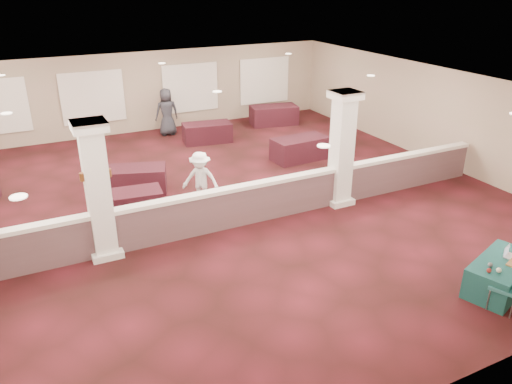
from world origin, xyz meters
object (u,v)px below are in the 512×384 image
far_table_front_center (134,180)px  far_table_back_right (274,115)px  conf_chair_side (512,284)px  far_table_back_center (207,133)px  far_table_front_right (300,149)px  near_table (500,275)px  attendee_b (201,180)px  attendee_c (343,126)px  far_table_front_left (130,204)px  attendee_d (167,112)px

far_table_front_center → far_table_back_right: (7.20, 4.61, 0.02)m
conf_chair_side → far_table_back_center: 12.58m
far_table_back_center → far_table_front_right: bearing=-56.6°
near_table → far_table_back_center: bearing=79.4°
far_table_back_right → attendee_b: (-5.77, -6.47, 0.40)m
far_table_front_right → attendee_b: 4.96m
far_table_back_center → attendee_c: bearing=-36.8°
near_table → far_table_front_left: (-6.00, 6.80, 0.01)m
attendee_b → conf_chair_side: bearing=-26.2°
far_table_back_right → conf_chair_side: bearing=-99.0°
conf_chair_side → far_table_back_center: size_ratio=0.56×
near_table → far_table_front_left: far_table_front_left is taller
far_table_back_right → attendee_c: 4.21m
far_table_front_center → attendee_b: bearing=-52.5°
conf_chair_side → far_table_back_right: bearing=56.0°
far_table_front_center → attendee_c: bearing=3.5°
near_table → far_table_front_left: size_ratio=1.01×
attendee_b → attendee_c: bearing=56.8°
conf_chair_side → far_table_front_left: size_ratio=0.60×
conf_chair_side → far_table_front_center: 10.27m
far_table_front_center → far_table_back_center: 5.14m
conf_chair_side → attendee_b: 7.96m
far_table_front_center → far_table_front_right: bearing=2.4°
attendee_b → attendee_d: attendee_d is taller
attendee_b → far_table_back_right: bearing=85.0°
far_table_front_left → conf_chair_side: bearing=-53.1°
attendee_b → attendee_c: (6.41, 2.33, 0.12)m
near_table → far_table_front_right: bearing=68.3°
far_table_back_right → attendee_d: bearing=173.4°
attendee_c → attendee_b: bearing=168.6°
far_table_back_right → attendee_c: size_ratio=1.08×
attendee_c → attendee_d: size_ratio=0.97×
near_table → attendee_d: attendee_d is taller
far_table_back_center → far_table_back_right: (3.49, 1.05, 0.03)m
far_table_back_center → attendee_c: size_ratio=1.00×
attendee_c → attendee_d: bearing=106.7°
near_table → conf_chair_side: (-0.46, -0.59, 0.27)m
near_table → far_table_back_center: size_ratio=0.95×
far_table_front_center → attendee_b: 2.38m
far_table_front_left → attendee_c: 8.60m
far_table_front_center → far_table_front_right: 5.90m
attendee_c → far_table_front_left: bearing=162.3°
far_table_front_right → far_table_back_center: size_ratio=1.06×
far_table_back_center → near_table: bearing=-81.5°
far_table_front_center → attendee_d: bearing=63.0°
far_table_front_center → attendee_b: size_ratio=1.17×
far_table_front_right → far_table_back_right: far_table_back_right is taller
far_table_back_center → far_table_back_right: size_ratio=0.92×
conf_chair_side → far_table_front_left: bearing=101.9°
conf_chair_side → attendee_c: 9.83m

